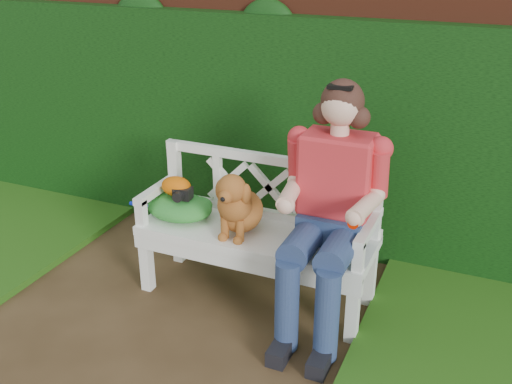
% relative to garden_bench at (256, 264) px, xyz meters
% --- Properties ---
extents(ground, '(60.00, 60.00, 0.00)m').
position_rel_garden_bench_xyz_m(ground, '(-0.37, -0.85, -0.24)').
color(ground, '#3A2816').
extents(brick_wall, '(10.00, 0.30, 2.20)m').
position_rel_garden_bench_xyz_m(brick_wall, '(-0.37, 1.05, 0.86)').
color(brick_wall, maroon).
rests_on(brick_wall, ground).
extents(ivy_hedge, '(10.00, 0.18, 1.70)m').
position_rel_garden_bench_xyz_m(ivy_hedge, '(-0.37, 0.83, 0.61)').
color(ivy_hedge, '#174B13').
rests_on(ivy_hedge, ground).
extents(garden_bench, '(1.62, 0.72, 0.48)m').
position_rel_garden_bench_xyz_m(garden_bench, '(0.00, 0.00, 0.00)').
color(garden_bench, white).
rests_on(garden_bench, ground).
extents(seated_woman, '(0.91, 1.02, 1.50)m').
position_rel_garden_bench_xyz_m(seated_woman, '(0.50, -0.02, 0.51)').
color(seated_woman, '#F05D7F').
rests_on(seated_woman, ground).
extents(dog, '(0.40, 0.46, 0.43)m').
position_rel_garden_bench_xyz_m(dog, '(-0.09, -0.05, 0.46)').
color(dog, brown).
rests_on(dog, garden_bench).
extents(tennis_racket, '(0.61, 0.37, 0.03)m').
position_rel_garden_bench_xyz_m(tennis_racket, '(-0.59, 0.02, 0.25)').
color(tennis_racket, white).
rests_on(tennis_racket, garden_bench).
extents(green_bag, '(0.46, 0.36, 0.15)m').
position_rel_garden_bench_xyz_m(green_bag, '(-0.54, -0.01, 0.32)').
color(green_bag, green).
rests_on(green_bag, garden_bench).
extents(camera_item, '(0.12, 0.10, 0.08)m').
position_rel_garden_bench_xyz_m(camera_item, '(-0.50, -0.03, 0.43)').
color(camera_item, black).
rests_on(camera_item, green_bag).
extents(baseball_glove, '(0.24, 0.20, 0.13)m').
position_rel_garden_bench_xyz_m(baseball_glove, '(-0.56, -0.01, 0.46)').
color(baseball_glove, '#D05A06').
rests_on(baseball_glove, green_bag).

